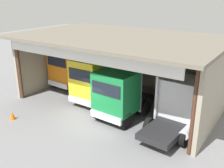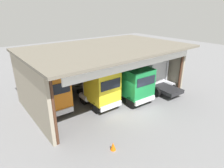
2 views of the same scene
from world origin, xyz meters
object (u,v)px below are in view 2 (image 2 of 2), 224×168
object	(u,v)px
truck_yellow_center_bay	(101,88)
truck_white_left_bay	(153,75)
traffic_cone	(113,146)
truck_green_center_left_bay	(135,85)
oil_drum	(61,92)
truck_orange_right_bay	(51,93)
tool_cart	(59,90)

from	to	relation	value
truck_yellow_center_bay	truck_white_left_bay	size ratio (longest dim) A/B	0.89
truck_yellow_center_bay	traffic_cone	xyz separation A→B (m)	(-2.76, -5.24, -1.58)
truck_yellow_center_bay	truck_green_center_left_bay	world-z (taller)	truck_yellow_center_bay
truck_green_center_left_bay	truck_yellow_center_bay	bearing A→B (deg)	-18.95
truck_yellow_center_bay	truck_green_center_left_bay	bearing A→B (deg)	159.02
oil_drum	truck_yellow_center_bay	bearing A→B (deg)	-67.18
truck_orange_right_bay	traffic_cone	bearing A→B (deg)	101.64
truck_yellow_center_bay	oil_drum	xyz separation A→B (m)	(-1.88, 4.48, -1.43)
truck_yellow_center_bay	oil_drum	size ratio (longest dim) A/B	5.30
truck_white_left_bay	tool_cart	distance (m)	10.19
truck_yellow_center_bay	traffic_cone	bearing A→B (deg)	62.70
truck_orange_right_bay	traffic_cone	size ratio (longest dim) A/B	9.05
truck_green_center_left_bay	tool_cart	world-z (taller)	truck_green_center_left_bay
truck_green_center_left_bay	tool_cart	xyz separation A→B (m)	(-4.97, 6.05, -1.25)
truck_yellow_center_bay	truck_green_center_left_bay	xyz separation A→B (m)	(3.07, -1.20, -0.11)
oil_drum	traffic_cone	xyz separation A→B (m)	(-0.87, -9.72, -0.15)
truck_green_center_left_bay	traffic_cone	distance (m)	7.24
tool_cart	truck_green_center_left_bay	bearing A→B (deg)	-50.57
truck_green_center_left_bay	truck_orange_right_bay	bearing A→B (deg)	-19.26
truck_yellow_center_bay	truck_green_center_left_bay	size ratio (longest dim) A/B	0.95
truck_yellow_center_bay	traffic_cone	size ratio (longest dim) A/B	8.17
truck_white_left_bay	traffic_cone	distance (m)	10.95
truck_green_center_left_bay	traffic_cone	xyz separation A→B (m)	(-5.83, -4.04, -1.47)
truck_orange_right_bay	truck_white_left_bay	distance (m)	10.90
truck_orange_right_bay	truck_green_center_left_bay	size ratio (longest dim) A/B	1.05
tool_cart	truck_orange_right_bay	bearing A→B (deg)	-121.15
oil_drum	truck_orange_right_bay	bearing A→B (deg)	-124.52
truck_green_center_left_bay	truck_white_left_bay	bearing A→B (deg)	-162.78
truck_orange_right_bay	tool_cart	distance (m)	4.06
truck_orange_right_bay	oil_drum	bearing A→B (deg)	-122.28
truck_green_center_left_bay	truck_white_left_bay	size ratio (longest dim) A/B	0.94
truck_orange_right_bay	traffic_cone	world-z (taller)	truck_orange_right_bay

